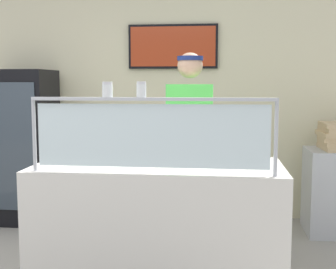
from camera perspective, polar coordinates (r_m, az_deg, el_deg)
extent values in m
plane|color=gray|center=(4.00, 0.10, -15.71)|extent=(12.00, 12.00, 0.00)
cube|color=beige|center=(5.14, 1.95, 4.69)|extent=(6.10, 0.08, 2.70)
cube|color=black|center=(5.10, 0.62, 10.99)|extent=(0.99, 0.04, 0.48)
cube|color=#B23819|center=(5.08, 0.60, 11.01)|extent=(0.94, 0.01, 0.43)
cube|color=silver|center=(3.27, -1.14, -11.98)|extent=(1.70, 0.79, 0.95)
cylinder|color=#B2B5BC|center=(3.00, -16.47, 0.02)|extent=(0.02, 0.02, 0.47)
cylinder|color=#B2B5BC|center=(2.78, 13.42, -0.38)|extent=(0.02, 0.02, 0.47)
cube|color=silver|center=(2.79, -2.11, -0.18)|extent=(1.44, 0.01, 0.39)
cube|color=#B2B5BC|center=(2.77, -2.13, 4.48)|extent=(1.50, 0.06, 0.02)
cylinder|color=#9EA0A8|center=(3.24, 1.39, -3.37)|extent=(0.41, 0.41, 0.01)
cylinder|color=tan|center=(3.23, 1.39, -3.11)|extent=(0.39, 0.39, 0.02)
cylinder|color=#D65B2D|center=(3.23, 1.39, -2.90)|extent=(0.33, 0.33, 0.01)
cube|color=#ADAFB7|center=(3.21, 1.87, -2.86)|extent=(0.08, 0.28, 0.01)
cylinder|color=white|center=(2.82, -7.62, 5.45)|extent=(0.07, 0.07, 0.08)
cylinder|color=white|center=(2.83, -7.62, 5.22)|extent=(0.06, 0.06, 0.05)
cylinder|color=silver|center=(2.82, -7.64, 6.43)|extent=(0.06, 0.06, 0.02)
cylinder|color=white|center=(2.78, -3.37, 5.50)|extent=(0.06, 0.06, 0.08)
cylinder|color=red|center=(2.78, -3.37, 5.25)|extent=(0.05, 0.05, 0.05)
cylinder|color=silver|center=(2.78, -3.38, 6.50)|extent=(0.06, 0.06, 0.02)
cylinder|color=#23232D|center=(3.93, 1.08, -8.79)|extent=(0.13, 0.13, 0.95)
cylinder|color=#23232D|center=(3.91, 4.32, -8.87)|extent=(0.13, 0.13, 0.95)
cube|color=#4CD14C|center=(3.79, 2.76, 2.17)|extent=(0.38, 0.21, 0.55)
sphere|color=tan|center=(3.78, 2.79, 8.67)|extent=(0.21, 0.21, 0.21)
cylinder|color=navy|center=(3.79, 2.80, 9.55)|extent=(0.21, 0.21, 0.04)
cylinder|color=tan|center=(3.57, 5.39, 0.35)|extent=(0.08, 0.34, 0.08)
cube|color=black|center=(5.20, -18.08, -1.40)|extent=(0.72, 0.58, 1.65)
cube|color=#38424C|center=(4.93, -19.55, -1.49)|extent=(0.62, 0.02, 1.32)
cylinder|color=red|center=(5.02, -19.02, -0.76)|extent=(0.06, 0.06, 0.20)
cylinder|color=blue|center=(4.95, -17.15, -0.80)|extent=(0.06, 0.06, 0.20)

